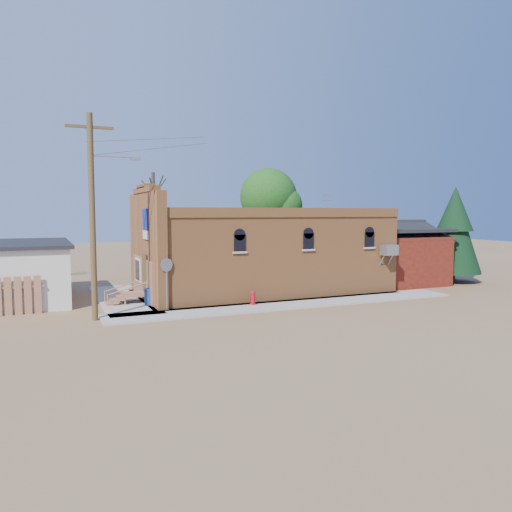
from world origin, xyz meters
name	(u,v)px	position (x,y,z in m)	size (l,w,h in m)	color
ground	(274,310)	(0.00, 0.00, 0.00)	(120.00, 120.00, 0.00)	brown
sidewalk_south	(293,304)	(1.50, 0.90, 0.04)	(19.00, 2.20, 0.08)	#9E9991
sidewalk_west	(122,299)	(-6.30, 6.00, 0.04)	(2.60, 10.00, 0.08)	#9E9991
brick_bar	(259,253)	(1.64, 5.49, 2.34)	(16.40, 7.97, 6.30)	#BD7239
red_shed	(392,249)	(11.50, 5.50, 2.27)	(5.40, 6.40, 4.30)	#53160E
utility_pole	(94,212)	(-8.14, 1.20, 4.77)	(3.12, 0.26, 9.00)	#43321B
tree_bare_near	(153,195)	(-3.00, 13.00, 5.96)	(2.80, 2.80, 7.65)	#453827
tree_leafy	(268,197)	(6.00, 13.50, 5.93)	(4.40, 4.40, 8.15)	#453827
evergreen_tree	(455,228)	(15.50, 4.00, 3.71)	(3.60, 3.60, 6.50)	#453827
fire_hydrant	(253,298)	(-0.49, 1.45, 0.43)	(0.42, 0.42, 0.71)	#B30A18
stop_sign	(167,270)	(-4.83, 1.80, 2.01)	(0.65, 0.31, 2.52)	#96969C
trash_barrel	(150,297)	(-5.30, 3.52, 0.50)	(0.54, 0.54, 0.83)	navy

